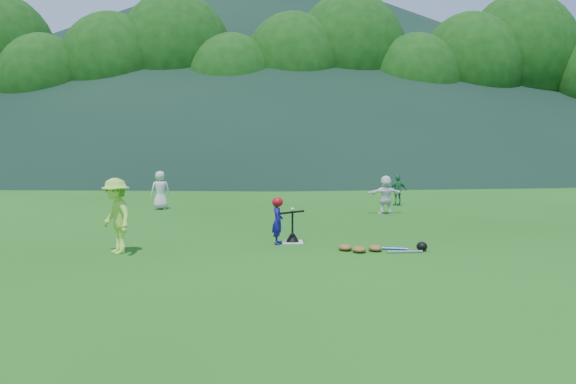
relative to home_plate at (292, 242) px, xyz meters
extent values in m
plane|color=#1B4F12|center=(0.00, 0.00, -0.01)|extent=(120.00, 120.00, 0.00)
cube|color=silver|center=(0.00, 0.00, 0.00)|extent=(0.45, 0.45, 0.02)
sphere|color=white|center=(0.00, 0.00, 0.73)|extent=(0.08, 0.08, 0.08)
imported|color=navy|center=(-0.33, -0.20, 0.49)|extent=(0.24, 0.37, 1.00)
imported|color=#A1DF41|center=(-3.54, -1.08, 0.74)|extent=(1.03, 1.11, 1.50)
imported|color=silver|center=(-4.07, 6.39, 0.63)|extent=(0.72, 0.59, 1.27)
imported|color=#227341|center=(4.03, 7.13, 0.52)|extent=(0.66, 0.35, 1.06)
imported|color=white|center=(3.11, 4.87, 0.59)|extent=(1.12, 0.41, 1.19)
cone|color=black|center=(0.00, 0.00, 0.10)|extent=(0.30, 0.30, 0.18)
cylinder|color=black|center=(0.00, 0.00, 0.44)|extent=(0.04, 0.04, 0.50)
ellipsoid|color=#AC0B13|center=(-0.33, -0.20, 0.91)|extent=(0.24, 0.26, 0.22)
cylinder|color=black|center=(-0.03, -0.24, 0.69)|extent=(0.57, 0.32, 0.07)
ellipsoid|color=olive|center=(1.29, -1.18, 0.05)|extent=(0.28, 0.34, 0.13)
ellipsoid|color=olive|center=(1.64, -1.06, 0.05)|extent=(0.28, 0.34, 0.13)
ellipsoid|color=olive|center=(1.04, -0.96, 0.05)|extent=(0.28, 0.34, 0.13)
cylinder|color=silver|center=(2.19, -1.28, 0.02)|extent=(0.72, 0.07, 0.06)
cylinder|color=#263FA5|center=(1.99, -0.93, 0.02)|extent=(0.67, 0.22, 0.05)
ellipsoid|color=black|center=(2.59, -1.08, 0.08)|extent=(0.22, 0.24, 0.19)
cube|color=gray|center=(0.00, 28.00, 0.59)|extent=(70.00, 0.03, 1.20)
cube|color=yellow|center=(0.00, 28.00, 1.23)|extent=(70.00, 0.08, 0.08)
cylinder|color=gray|center=(0.00, 28.00, 0.59)|extent=(0.07, 0.07, 1.30)
cylinder|color=#382314|center=(-22.40, 35.00, 2.16)|extent=(0.56, 0.56, 4.34)
cylinder|color=#382314|center=(-17.60, 32.00, 1.58)|extent=(0.56, 0.56, 3.18)
ellipsoid|color=#164711|center=(-17.60, 32.00, 6.63)|extent=(6.92, 6.92, 7.95)
cylinder|color=#382314|center=(-12.80, 33.50, 1.88)|extent=(0.56, 0.56, 3.78)
ellipsoid|color=#164711|center=(-12.80, 33.50, 7.87)|extent=(8.21, 8.21, 9.44)
cylinder|color=#382314|center=(-8.00, 35.00, 2.18)|extent=(0.56, 0.56, 4.38)
ellipsoid|color=#164711|center=(-8.00, 35.00, 9.12)|extent=(9.50, 9.50, 10.92)
cylinder|color=#382314|center=(-3.20, 32.00, 1.60)|extent=(0.56, 0.56, 3.22)
ellipsoid|color=#164711|center=(-3.20, 32.00, 6.71)|extent=(6.99, 6.99, 8.04)
cylinder|color=#382314|center=(1.60, 33.50, 1.90)|extent=(0.56, 0.56, 3.81)
ellipsoid|color=#164711|center=(1.60, 33.50, 7.95)|extent=(8.28, 8.28, 9.53)
cylinder|color=#382314|center=(6.40, 35.00, 2.19)|extent=(0.56, 0.56, 4.41)
ellipsoid|color=#164711|center=(6.40, 35.00, 9.19)|extent=(9.58, 9.58, 11.01)
cylinder|color=#382314|center=(11.20, 32.00, 1.62)|extent=(0.56, 0.56, 3.25)
ellipsoid|color=#164711|center=(11.20, 32.00, 6.78)|extent=(7.07, 7.07, 8.13)
cylinder|color=#382314|center=(16.00, 33.50, 1.91)|extent=(0.56, 0.56, 3.85)
ellipsoid|color=#164711|center=(16.00, 33.50, 8.02)|extent=(8.36, 8.36, 9.61)
cylinder|color=#382314|center=(20.80, 35.00, 2.21)|extent=(0.56, 0.56, 4.44)
ellipsoid|color=#164711|center=(20.80, 35.00, 9.26)|extent=(9.65, 9.65, 11.10)
cone|color=black|center=(0.00, 83.00, 15.99)|extent=(140.00, 140.00, 32.00)
camera|label=1|loc=(-0.58, -12.21, 2.18)|focal=35.00mm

